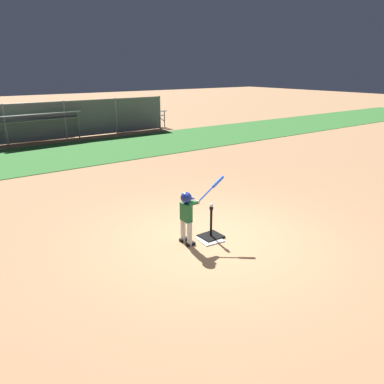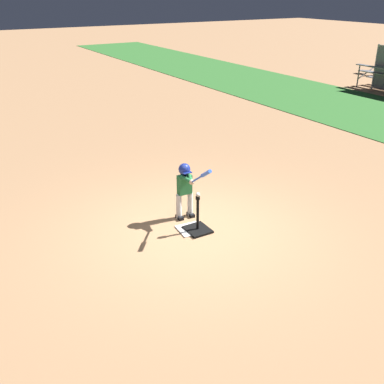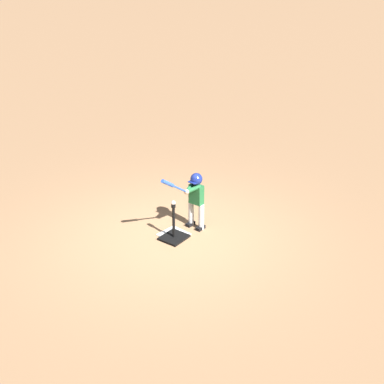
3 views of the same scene
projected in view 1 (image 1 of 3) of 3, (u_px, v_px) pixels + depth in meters
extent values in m
plane|color=#AD7F56|center=(212.00, 238.00, 7.50)|extent=(90.00, 90.00, 0.00)
cube|color=#33702D|center=(62.00, 154.00, 14.69)|extent=(56.00, 4.87, 0.02)
cylinder|color=#9E9EA3|center=(5.00, 125.00, 16.28)|extent=(0.08, 0.08, 1.79)
cylinder|color=#9E9EA3|center=(65.00, 120.00, 17.73)|extent=(0.08, 0.08, 1.79)
cylinder|color=#9E9EA3|center=(116.00, 116.00, 19.19)|extent=(0.08, 0.08, 1.79)
cylinder|color=#9E9EA3|center=(160.00, 113.00, 20.65)|extent=(0.08, 0.08, 1.79)
cube|color=slate|center=(37.00, 122.00, 17.00)|extent=(13.09, 0.02, 1.72)
cylinder|color=#9E9EA3|center=(34.00, 103.00, 16.73)|extent=(13.09, 0.04, 0.04)
cube|color=white|center=(210.00, 239.00, 7.43)|extent=(0.48, 0.48, 0.02)
cube|color=black|center=(211.00, 236.00, 7.54)|extent=(0.44, 0.39, 0.04)
cylinder|color=black|center=(211.00, 223.00, 7.44)|extent=(0.05, 0.05, 0.56)
cylinder|color=black|center=(211.00, 208.00, 7.35)|extent=(0.08, 0.08, 0.05)
cylinder|color=silver|center=(183.00, 230.00, 7.30)|extent=(0.10, 0.10, 0.48)
cube|color=black|center=(184.00, 240.00, 7.38)|extent=(0.18, 0.10, 0.06)
cylinder|color=silver|center=(189.00, 234.00, 7.12)|extent=(0.10, 0.10, 0.48)
cube|color=black|center=(190.00, 244.00, 7.20)|extent=(0.18, 0.10, 0.06)
cube|color=#236B38|center=(186.00, 212.00, 7.08)|extent=(0.14, 0.25, 0.35)
sphere|color=#DBB293|center=(186.00, 198.00, 6.99)|extent=(0.18, 0.18, 0.18)
sphere|color=navy|center=(186.00, 198.00, 6.99)|extent=(0.21, 0.21, 0.21)
cube|color=navy|center=(190.00, 198.00, 7.04)|extent=(0.11, 0.16, 0.01)
cylinder|color=#236B38|center=(191.00, 202.00, 7.13)|extent=(0.29, 0.16, 0.10)
cylinder|color=#236B38|center=(193.00, 203.00, 7.07)|extent=(0.29, 0.14, 0.10)
sphere|color=#DBB293|center=(198.00, 202.00, 7.17)|extent=(0.09, 0.09, 0.09)
cylinder|color=blue|center=(210.00, 190.00, 7.26)|extent=(0.61, 0.06, 0.43)
cylinder|color=blue|center=(218.00, 182.00, 7.32)|extent=(0.28, 0.07, 0.22)
cylinder|color=black|center=(197.00, 203.00, 7.17)|extent=(0.04, 0.05, 0.05)
sphere|color=white|center=(211.00, 205.00, 7.33)|extent=(0.07, 0.07, 0.07)
cube|color=gray|center=(32.00, 131.00, 18.24)|extent=(3.53, 0.48, 0.04)
cube|color=gray|center=(31.00, 136.00, 18.51)|extent=(3.53, 0.54, 0.04)
cube|color=gray|center=(35.00, 125.00, 17.69)|extent=(3.53, 0.48, 0.04)
cube|color=gray|center=(34.00, 131.00, 17.95)|extent=(3.53, 0.54, 0.04)
cube|color=gray|center=(39.00, 120.00, 17.14)|extent=(3.53, 0.48, 0.04)
cube|color=gray|center=(38.00, 126.00, 17.40)|extent=(3.53, 0.54, 0.04)
cube|color=gray|center=(43.00, 114.00, 16.58)|extent=(3.53, 0.48, 0.04)
cube|color=gray|center=(41.00, 120.00, 16.85)|extent=(3.53, 0.54, 0.04)
cylinder|color=gray|center=(62.00, 130.00, 19.45)|extent=(0.06, 0.06, 0.34)
cylinder|color=gray|center=(79.00, 125.00, 17.78)|extent=(0.06, 0.06, 1.32)
cylinder|color=gray|center=(69.00, 119.00, 18.48)|extent=(0.20, 2.12, 1.02)
cylinder|color=gray|center=(6.00, 132.00, 15.80)|extent=(0.06, 0.06, 1.32)
cube|color=gray|center=(132.00, 122.00, 21.32)|extent=(3.08, 0.60, 0.04)
cube|color=gray|center=(130.00, 126.00, 21.57)|extent=(3.09, 0.66, 0.04)
cube|color=gray|center=(138.00, 117.00, 20.81)|extent=(3.08, 0.60, 0.04)
cube|color=gray|center=(136.00, 122.00, 21.06)|extent=(3.09, 0.66, 0.04)
cube|color=gray|center=(144.00, 113.00, 20.30)|extent=(3.08, 0.60, 0.04)
cube|color=gray|center=(142.00, 117.00, 20.55)|extent=(3.09, 0.66, 0.04)
cylinder|color=gray|center=(150.00, 122.00, 22.45)|extent=(0.06, 0.06, 0.33)
cylinder|color=gray|center=(164.00, 119.00, 21.36)|extent=(0.06, 0.06, 0.94)
cylinder|color=gray|center=(157.00, 115.00, 21.80)|extent=(0.23, 1.44, 0.66)
cylinder|color=gray|center=(108.00, 127.00, 20.61)|extent=(0.06, 0.06, 0.33)
cylinder|color=gray|center=(122.00, 124.00, 19.53)|extent=(0.06, 0.06, 0.94)
cylinder|color=gray|center=(115.00, 119.00, 19.97)|extent=(0.23, 1.44, 0.66)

